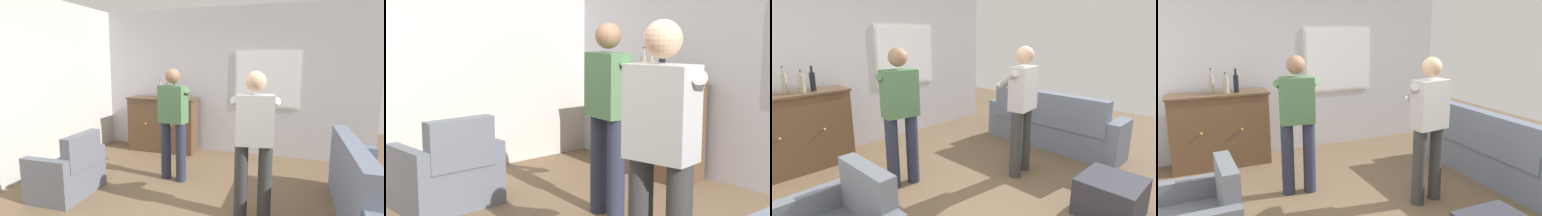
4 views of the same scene
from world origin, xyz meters
The scene contains 8 objects.
wall_back_with_window centered at (0.03, 2.66, 1.40)m, with size 5.20×0.15×2.80m.
couch centered at (1.96, 0.34, 0.36)m, with size 0.57×2.24×0.93m.
sideboard_cabinet centered at (-1.24, 2.30, 0.54)m, with size 1.38×0.49×1.07m.
bottle_wine_green centered at (-1.30, 2.33, 1.21)m, with size 0.06×0.06×0.35m.
bottle_liquor_amber centered at (-1.12, 2.25, 1.19)m, with size 0.08×0.08×0.29m.
bottle_spirits_clear centered at (-0.98, 2.27, 1.21)m, with size 0.07×0.07×0.34m.
person_standing_left centered at (-0.47, 0.97, 0.94)m, with size 0.55×0.50×1.68m.
person_standing_right centered at (0.80, 0.14, 0.94)m, with size 0.55×0.50×1.68m.
Camera 4 is at (-1.68, -3.19, 2.02)m, focal length 35.00 mm.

